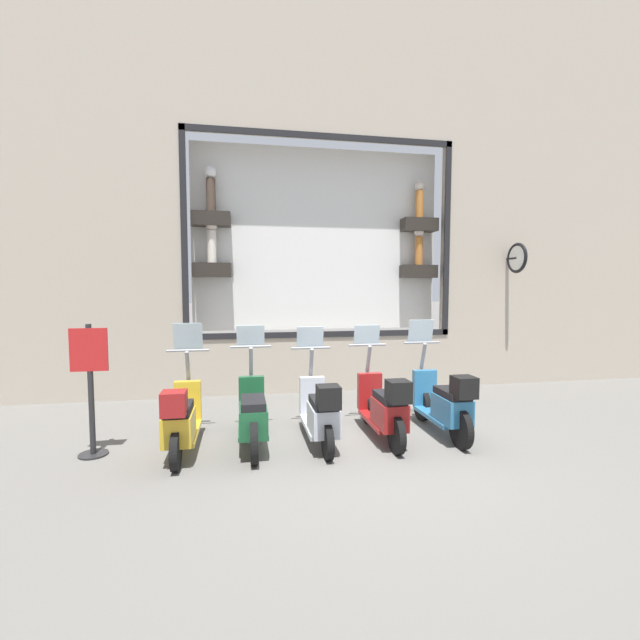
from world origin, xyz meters
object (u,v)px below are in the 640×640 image
object	(u,v)px
scooter_green_3	(253,416)
scooter_yellow_4	(181,419)
shop_sign_post	(90,385)
scooter_silver_2	(320,412)
scooter_red_1	(384,408)
scooter_teal_0	(444,404)

from	to	relation	value
scooter_green_3	scooter_yellow_4	bearing A→B (deg)	94.25
scooter_yellow_4	shop_sign_post	bearing A→B (deg)	81.71
scooter_silver_2	scooter_green_3	xyz separation A→B (m)	(0.07, 0.92, -0.01)
shop_sign_post	scooter_silver_2	bearing A→B (deg)	-93.26
scooter_red_1	scooter_yellow_4	distance (m)	2.75
scooter_green_3	scooter_yellow_4	xyz separation A→B (m)	(-0.07, 0.92, 0.02)
scooter_green_3	shop_sign_post	xyz separation A→B (m)	(0.10, 2.04, 0.48)
scooter_green_3	shop_sign_post	world-z (taller)	shop_sign_post
scooter_red_1	scooter_silver_2	bearing A→B (deg)	90.52
scooter_teal_0	scooter_green_3	xyz separation A→B (m)	(0.06, 2.75, -0.04)
scooter_silver_2	scooter_yellow_4	world-z (taller)	scooter_yellow_4
scooter_teal_0	scooter_yellow_4	bearing A→B (deg)	90.16
scooter_silver_2	shop_sign_post	size ratio (longest dim) A/B	1.05
shop_sign_post	scooter_yellow_4	bearing A→B (deg)	-98.29
scooter_yellow_4	scooter_green_3	bearing A→B (deg)	-85.75
scooter_green_3	shop_sign_post	size ratio (longest dim) A/B	1.06
scooter_green_3	scooter_red_1	bearing A→B (deg)	-92.02
scooter_yellow_4	shop_sign_post	world-z (taller)	shop_sign_post
scooter_red_1	scooter_silver_2	size ratio (longest dim) A/B	1.01
shop_sign_post	scooter_red_1	bearing A→B (deg)	-92.37
scooter_teal_0	scooter_green_3	size ratio (longest dim) A/B	1.00
scooter_silver_2	scooter_red_1	bearing A→B (deg)	-89.48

